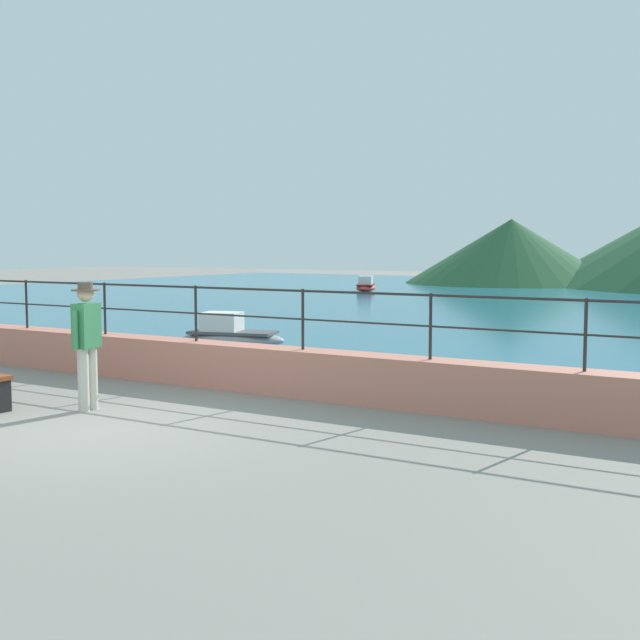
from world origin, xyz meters
name	(u,v)px	position (x,y,z in m)	size (l,w,h in m)	color
ground_plane	(92,429)	(0.00, 0.00, 0.00)	(120.00, 120.00, 0.00)	gray
promenade_wall	(247,367)	(0.00, 3.20, 0.35)	(20.00, 0.56, 0.70)	tan
railing	(247,305)	(0.00, 3.20, 1.33)	(18.44, 0.04, 0.90)	#282623
lake_water	(591,303)	(0.00, 25.84, 0.03)	(64.00, 44.32, 0.06)	#236B89
hill_secondary	(511,252)	(-7.92, 40.02, 1.92)	(12.61, 12.61, 3.84)	#285633
person_walking	(87,339)	(-0.90, 0.78, 0.98)	(0.38, 0.56, 1.75)	beige
boat_0	(231,335)	(-3.17, 6.90, 0.33)	(2.46, 1.51, 0.76)	gray
boat_1	(366,286)	(-10.94, 27.54, 0.33)	(1.74, 2.47, 0.76)	red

